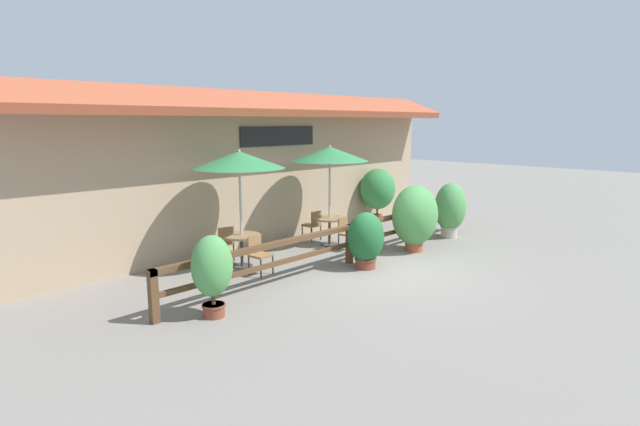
% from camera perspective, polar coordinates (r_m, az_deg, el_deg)
% --- Properties ---
extents(ground_plane, '(60.00, 60.00, 0.00)m').
position_cam_1_polar(ground_plane, '(11.65, 7.32, -6.65)').
color(ground_plane, gray).
extents(building_facade, '(14.28, 1.49, 4.23)m').
position_cam_1_polar(building_facade, '(14.02, -6.12, 5.29)').
color(building_facade, tan).
rests_on(building_facade, ground).
extents(patio_railing, '(10.40, 0.14, 0.95)m').
position_cam_1_polar(patio_railing, '(12.10, 3.40, -2.53)').
color(patio_railing, brown).
rests_on(patio_railing, ground).
extents(patio_umbrella_near, '(2.11, 2.11, 2.77)m').
position_cam_1_polar(patio_umbrella_near, '(11.62, -9.22, 6.00)').
color(patio_umbrella_near, '#B7B2A8').
rests_on(patio_umbrella_near, ground).
extents(dining_table_near, '(0.92, 0.92, 0.78)m').
position_cam_1_polar(dining_table_near, '(11.91, -8.95, -3.21)').
color(dining_table_near, olive).
rests_on(dining_table_near, ground).
extents(chair_near_streetside, '(0.46, 0.46, 0.87)m').
position_cam_1_polar(chair_near_streetside, '(11.34, -7.03, -4.53)').
color(chair_near_streetside, olive).
rests_on(chair_near_streetside, ground).
extents(chair_near_wallside, '(0.49, 0.49, 0.87)m').
position_cam_1_polar(chair_near_wallside, '(12.53, -10.89, -3.20)').
color(chair_near_wallside, olive).
rests_on(chair_near_wallside, ground).
extents(patio_umbrella_middle, '(2.11, 2.11, 2.77)m').
position_cam_1_polar(patio_umbrella_middle, '(13.61, 1.12, 6.76)').
color(patio_umbrella_middle, '#B7B2A8').
rests_on(patio_umbrella_middle, ground).
extents(dining_table_middle, '(0.92, 0.92, 0.78)m').
position_cam_1_polar(dining_table_middle, '(13.86, 1.09, -1.16)').
color(dining_table_middle, olive).
rests_on(dining_table_middle, ground).
extents(chair_middle_streetside, '(0.45, 0.45, 0.87)m').
position_cam_1_polar(chair_middle_streetside, '(13.37, 3.07, -2.17)').
color(chair_middle_streetside, olive).
rests_on(chair_middle_streetside, ground).
extents(chair_middle_wallside, '(0.43, 0.43, 0.87)m').
position_cam_1_polar(chair_middle_wallside, '(14.41, -0.80, -1.23)').
color(chair_middle_wallside, olive).
rests_on(chair_middle_wallside, ground).
extents(potted_plant_tall_tropical, '(1.29, 1.16, 1.77)m').
position_cam_1_polar(potted_plant_tall_tropical, '(13.36, 10.79, -0.35)').
color(potted_plant_tall_tropical, '#9E4C33').
rests_on(potted_plant_tall_tropical, ground).
extents(potted_plant_corner_fern, '(0.91, 0.82, 1.34)m').
position_cam_1_polar(potted_plant_corner_fern, '(11.69, 5.25, -2.97)').
color(potted_plant_corner_fern, brown).
rests_on(potted_plant_corner_fern, ground).
extents(potted_plant_broad_leaf, '(0.75, 0.67, 1.48)m').
position_cam_1_polar(potted_plant_broad_leaf, '(8.93, -12.23, -6.28)').
color(potted_plant_broad_leaf, brown).
rests_on(potted_plant_broad_leaf, ground).
extents(potted_plant_entrance_palm, '(1.00, 0.90, 1.63)m').
position_cam_1_polar(potted_plant_entrance_palm, '(15.24, 14.66, 0.53)').
color(potted_plant_entrance_palm, '#B7AD99').
rests_on(potted_plant_entrance_palm, ground).
extents(potted_plant_small_flowering, '(1.27, 1.14, 1.85)m').
position_cam_1_polar(potted_plant_small_flowering, '(16.93, 6.60, 2.67)').
color(potted_plant_small_flowering, '#9E4C33').
rests_on(potted_plant_small_flowering, ground).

